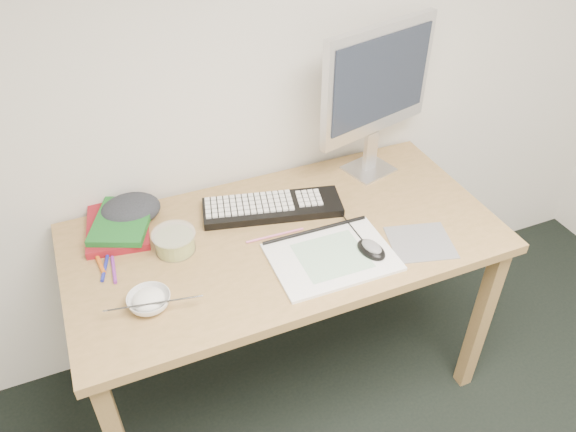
% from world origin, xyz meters
% --- Properties ---
extents(desk, '(1.40, 0.70, 0.75)m').
position_xyz_m(desk, '(0.03, 1.43, 0.67)').
color(desk, '#AD834F').
rests_on(desk, ground).
extents(mousepad, '(0.24, 0.22, 0.00)m').
position_xyz_m(mousepad, '(0.42, 1.22, 0.75)').
color(mousepad, slate).
rests_on(mousepad, desk).
extents(sketchpad, '(0.38, 0.27, 0.01)m').
position_xyz_m(sketchpad, '(0.12, 1.27, 0.76)').
color(sketchpad, white).
rests_on(sketchpad, desk).
extents(keyboard, '(0.49, 0.26, 0.03)m').
position_xyz_m(keyboard, '(0.04, 1.56, 0.76)').
color(keyboard, black).
rests_on(keyboard, desk).
extents(monitor, '(0.47, 0.18, 0.56)m').
position_xyz_m(monitor, '(0.47, 1.66, 1.10)').
color(monitor, silver).
rests_on(monitor, desk).
extents(mouse, '(0.09, 0.12, 0.04)m').
position_xyz_m(mouse, '(0.25, 1.24, 0.78)').
color(mouse, black).
rests_on(mouse, sketchpad).
extents(rice_bowl, '(0.13, 0.13, 0.04)m').
position_xyz_m(rice_bowl, '(-0.44, 1.29, 0.77)').
color(rice_bowl, white).
rests_on(rice_bowl, desk).
extents(chopsticks, '(0.26, 0.07, 0.02)m').
position_xyz_m(chopsticks, '(-0.43, 1.25, 0.79)').
color(chopsticks, silver).
rests_on(chopsticks, rice_bowl).
extents(fruit_tub, '(0.16, 0.16, 0.07)m').
position_xyz_m(fruit_tub, '(-0.31, 1.49, 0.78)').
color(fruit_tub, gold).
rests_on(fruit_tub, desk).
extents(book_red, '(0.23, 0.29, 0.03)m').
position_xyz_m(book_red, '(-0.46, 1.66, 0.76)').
color(book_red, maroon).
rests_on(book_red, desk).
extents(book_green, '(0.25, 0.29, 0.02)m').
position_xyz_m(book_green, '(-0.44, 1.66, 0.79)').
color(book_green, '#186121').
rests_on(book_green, book_red).
extents(cloth_lump, '(0.19, 0.16, 0.07)m').
position_xyz_m(cloth_lump, '(-0.41, 1.71, 0.78)').
color(cloth_lump, '#25272C').
rests_on(cloth_lump, desk).
extents(pencil_pink, '(0.20, 0.01, 0.01)m').
position_xyz_m(pencil_pink, '(0.00, 1.43, 0.75)').
color(pencil_pink, pink).
rests_on(pencil_pink, desk).
extents(pencil_tan, '(0.17, 0.07, 0.01)m').
position_xyz_m(pencil_tan, '(0.11, 1.51, 0.75)').
color(pencil_tan, tan).
rests_on(pencil_tan, desk).
extents(pencil_black, '(0.18, 0.04, 0.01)m').
position_xyz_m(pencil_black, '(0.11, 1.53, 0.75)').
color(pencil_black, black).
rests_on(pencil_black, desk).
extents(marker_blue, '(0.04, 0.12, 0.01)m').
position_xyz_m(marker_blue, '(-0.53, 1.49, 0.76)').
color(marker_blue, '#1B2397').
rests_on(marker_blue, desk).
extents(marker_orange, '(0.03, 0.14, 0.01)m').
position_xyz_m(marker_orange, '(-0.54, 1.54, 0.76)').
color(marker_orange, '#D55F19').
rests_on(marker_orange, desk).
extents(marker_purple, '(0.02, 0.12, 0.01)m').
position_xyz_m(marker_purple, '(-0.51, 1.47, 0.76)').
color(marker_purple, purple).
rests_on(marker_purple, desk).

